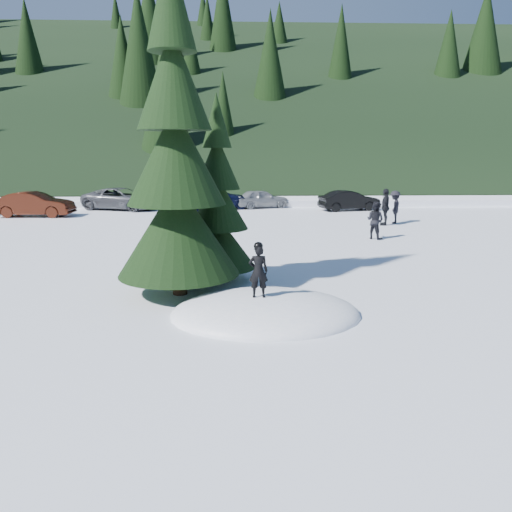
{
  "coord_description": "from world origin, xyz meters",
  "views": [
    {
      "loc": [
        -0.67,
        -11.18,
        3.8
      ],
      "look_at": [
        -0.17,
        1.46,
        1.1
      ],
      "focal_mm": 35.0,
      "sensor_mm": 36.0,
      "label": 1
    }
  ],
  "objects_px": {
    "child_skier": "(258,271)",
    "adult_0": "(375,220)",
    "adult_1": "(385,207)",
    "car_5": "(349,201)",
    "car_3": "(214,198)",
    "car_4": "(261,199)",
    "car_1": "(35,204)",
    "spruce_tall": "(176,169)",
    "car_2": "(122,199)",
    "adult_2": "(395,207)",
    "spruce_short": "(218,210)"
  },
  "relations": [
    {
      "from": "spruce_tall",
      "to": "adult_1",
      "type": "bearing_deg",
      "value": 53.0
    },
    {
      "from": "spruce_tall",
      "to": "child_skier",
      "type": "xyz_separation_m",
      "value": [
        2.02,
        -1.96,
        -2.23
      ]
    },
    {
      "from": "adult_0",
      "to": "car_4",
      "type": "bearing_deg",
      "value": -25.14
    },
    {
      "from": "adult_2",
      "to": "car_1",
      "type": "distance_m",
      "value": 20.24
    },
    {
      "from": "car_3",
      "to": "car_5",
      "type": "height_order",
      "value": "car_3"
    },
    {
      "from": "child_skier",
      "to": "car_2",
      "type": "distance_m",
      "value": 22.93
    },
    {
      "from": "car_5",
      "to": "adult_1",
      "type": "bearing_deg",
      "value": 171.06
    },
    {
      "from": "adult_0",
      "to": "adult_2",
      "type": "bearing_deg",
      "value": -71.62
    },
    {
      "from": "car_1",
      "to": "car_2",
      "type": "height_order",
      "value": "car_1"
    },
    {
      "from": "adult_0",
      "to": "adult_2",
      "type": "xyz_separation_m",
      "value": [
        2.3,
        4.59,
        0.05
      ]
    },
    {
      "from": "spruce_tall",
      "to": "adult_2",
      "type": "xyz_separation_m",
      "value": [
        9.83,
        12.76,
        -2.46
      ]
    },
    {
      "from": "adult_0",
      "to": "car_5",
      "type": "height_order",
      "value": "adult_0"
    },
    {
      "from": "spruce_tall",
      "to": "car_5",
      "type": "height_order",
      "value": "spruce_tall"
    },
    {
      "from": "child_skier",
      "to": "car_1",
      "type": "bearing_deg",
      "value": -54.88
    },
    {
      "from": "adult_2",
      "to": "car_3",
      "type": "bearing_deg",
      "value": -109.96
    },
    {
      "from": "car_4",
      "to": "spruce_short",
      "type": "bearing_deg",
      "value": 156.29
    },
    {
      "from": "child_skier",
      "to": "car_3",
      "type": "xyz_separation_m",
      "value": [
        -1.9,
        21.5,
        -0.37
      ]
    },
    {
      "from": "spruce_short",
      "to": "adult_0",
      "type": "relative_size",
      "value": 3.3
    },
    {
      "from": "child_skier",
      "to": "adult_1",
      "type": "bearing_deg",
      "value": -115.34
    },
    {
      "from": "car_1",
      "to": "car_3",
      "type": "relative_size",
      "value": 0.88
    },
    {
      "from": "car_1",
      "to": "car_3",
      "type": "height_order",
      "value": "car_3"
    },
    {
      "from": "car_2",
      "to": "adult_0",
      "type": "bearing_deg",
      "value": -110.94
    },
    {
      "from": "child_skier",
      "to": "car_1",
      "type": "xyz_separation_m",
      "value": [
        -12.12,
        18.21,
        -0.37
      ]
    },
    {
      "from": "car_1",
      "to": "car_5",
      "type": "distance_m",
      "value": 18.97
    },
    {
      "from": "car_3",
      "to": "car_4",
      "type": "relative_size",
      "value": 1.37
    },
    {
      "from": "adult_0",
      "to": "car_5",
      "type": "xyz_separation_m",
      "value": [
        1.21,
        10.33,
        -0.18
      ]
    },
    {
      "from": "car_2",
      "to": "car_5",
      "type": "distance_m",
      "value": 14.63
    },
    {
      "from": "adult_2",
      "to": "car_4",
      "type": "distance_m",
      "value": 9.91
    },
    {
      "from": "adult_1",
      "to": "car_1",
      "type": "relative_size",
      "value": 0.43
    },
    {
      "from": "car_3",
      "to": "car_4",
      "type": "xyz_separation_m",
      "value": [
        3.09,
        0.58,
        -0.1
      ]
    },
    {
      "from": "car_1",
      "to": "car_5",
      "type": "bearing_deg",
      "value": -81.32
    },
    {
      "from": "car_4",
      "to": "adult_0",
      "type": "bearing_deg",
      "value": -177.12
    },
    {
      "from": "child_skier",
      "to": "adult_0",
      "type": "distance_m",
      "value": 11.53
    },
    {
      "from": "child_skier",
      "to": "car_3",
      "type": "height_order",
      "value": "child_skier"
    },
    {
      "from": "car_3",
      "to": "spruce_short",
      "type": "bearing_deg",
      "value": 164.33
    },
    {
      "from": "car_3",
      "to": "car_4",
      "type": "bearing_deg",
      "value": -97.74
    },
    {
      "from": "car_3",
      "to": "car_5",
      "type": "bearing_deg",
      "value": -115.31
    },
    {
      "from": "child_skier",
      "to": "car_2",
      "type": "bearing_deg",
      "value": -68.43
    },
    {
      "from": "car_1",
      "to": "spruce_tall",
      "type": "bearing_deg",
      "value": -146.27
    },
    {
      "from": "spruce_tall",
      "to": "car_4",
      "type": "relative_size",
      "value": 2.38
    },
    {
      "from": "adult_0",
      "to": "car_5",
      "type": "relative_size",
      "value": 0.42
    },
    {
      "from": "adult_0",
      "to": "adult_1",
      "type": "bearing_deg",
      "value": -67.16
    },
    {
      "from": "child_skier",
      "to": "car_2",
      "type": "relative_size",
      "value": 0.24
    },
    {
      "from": "car_1",
      "to": "car_2",
      "type": "distance_m",
      "value": 5.39
    },
    {
      "from": "car_2",
      "to": "car_3",
      "type": "xyz_separation_m",
      "value": [
        5.97,
        -0.03,
        0.02
      ]
    },
    {
      "from": "adult_1",
      "to": "car_5",
      "type": "xyz_separation_m",
      "value": [
        -0.41,
        6.37,
        -0.3
      ]
    },
    {
      "from": "adult_1",
      "to": "car_3",
      "type": "xyz_separation_m",
      "value": [
        -9.02,
        7.41,
        -0.22
      ]
    },
    {
      "from": "adult_1",
      "to": "car_3",
      "type": "distance_m",
      "value": 11.68
    },
    {
      "from": "adult_2",
      "to": "car_2",
      "type": "height_order",
      "value": "adult_2"
    },
    {
      "from": "adult_2",
      "to": "car_3",
      "type": "height_order",
      "value": "adult_2"
    }
  ]
}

